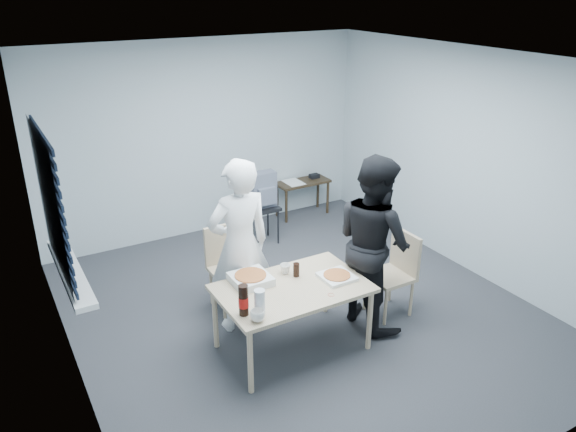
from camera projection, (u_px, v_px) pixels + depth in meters
room at (56, 214)px, 4.72m from camera, size 5.00×5.00×5.00m
dining_table at (292, 292)px, 5.16m from camera, size 1.37×0.87×0.67m
chair_far at (228, 261)px, 5.94m from camera, size 0.42×0.42×0.89m
chair_right at (397, 267)px, 5.80m from camera, size 0.42×0.42×0.89m
person_white at (240, 246)px, 5.41m from camera, size 0.65×0.42×1.77m
person_black at (373, 242)px, 5.50m from camera, size 0.47×0.86×1.77m
side_table at (303, 186)px, 8.25m from camera, size 0.79×0.35×0.53m
stool at (263, 214)px, 7.40m from camera, size 0.37×0.37×0.52m
backpack at (263, 190)px, 7.25m from camera, size 0.33×0.24×0.47m
pizza_box_a at (251, 279)px, 5.19m from camera, size 0.35×0.35×0.09m
pizza_box_b at (337, 276)px, 5.27m from camera, size 0.30×0.30×0.04m
mug_a at (258, 316)px, 4.61m from camera, size 0.17×0.17×0.10m
mug_b at (285, 269)px, 5.35m from camera, size 0.10×0.10×0.09m
cola_glass at (296, 270)px, 5.29m from camera, size 0.07×0.07×0.13m
soda_bottle at (244, 301)px, 4.66m from camera, size 0.09×0.09×0.28m
plastic_cups at (260, 302)px, 4.68m from camera, size 0.12×0.12×0.22m
rubber_band at (331, 295)px, 5.00m from camera, size 0.06×0.06×0.00m
papers at (293, 182)px, 8.16m from camera, size 0.24×0.33×0.01m
black_box at (314, 176)px, 8.33m from camera, size 0.15×0.11×0.06m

